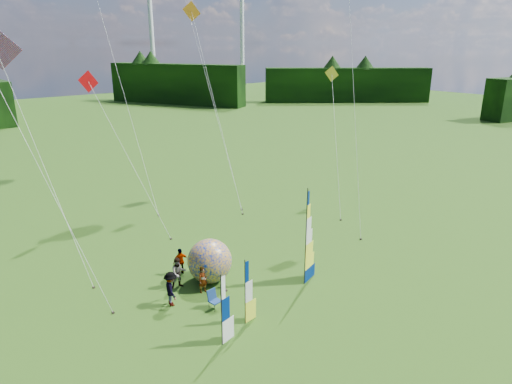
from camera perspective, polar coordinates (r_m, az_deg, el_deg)
ground at (r=24.56m, az=8.05°, el=-14.09°), size 220.00×220.00×0.00m
treeline_ring at (r=22.70m, az=8.49°, el=-5.51°), size 210.00×210.00×8.00m
turbine_left at (r=138.41m, az=-1.75°, el=18.92°), size 8.00×1.20×30.00m
turbine_right at (r=130.63m, az=-12.91°, el=18.55°), size 8.00×1.20×30.00m
feather_banner_main at (r=25.31m, az=6.25°, el=-5.91°), size 1.44×0.54×5.52m
side_banner_left at (r=22.27m, az=-1.37°, el=-12.56°), size 0.93×0.19×3.31m
side_banner_far at (r=20.89m, az=-4.33°, el=-14.71°), size 1.01×0.30×3.42m
bol_inflatable at (r=26.27m, az=-5.81°, el=-8.56°), size 3.01×3.01×2.53m
spectator_a at (r=25.43m, az=-6.65°, el=-10.86°), size 0.55×0.37×1.50m
spectator_b at (r=26.03m, az=-9.66°, el=-9.92°), size 0.95×0.62×1.79m
spectator_c at (r=24.47m, az=-10.57°, el=-11.81°), size 0.75×1.29×1.88m
spectator_d at (r=27.48m, az=-9.40°, el=-8.54°), size 0.98×0.49×1.61m
camp_chair at (r=24.06m, az=-5.17°, el=-13.28°), size 0.65×0.65×1.03m
kite_whale at (r=39.87m, az=-6.29°, el=15.35°), size 7.07×15.21×22.34m
kite_rainbow_delta at (r=27.41m, az=-25.21°, el=4.92°), size 9.32×11.83×15.15m
kite_parafoil at (r=34.43m, az=12.23°, el=13.42°), size 11.05×12.37×20.87m
small_kite_red at (r=33.63m, az=-15.71°, el=5.16°), size 6.96×11.30×11.74m
small_kite_orange at (r=38.31m, az=-5.02°, el=11.26°), size 5.83×12.02×16.99m
small_kite_yellow at (r=38.46m, az=10.01°, el=7.01°), size 10.60×11.14×11.60m
small_kite_pink at (r=23.89m, az=-25.42°, el=3.73°), size 7.85×9.21×15.60m
small_kite_green at (r=40.05m, az=-16.85°, el=14.50°), size 8.37×14.02×22.03m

